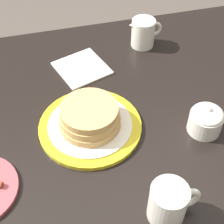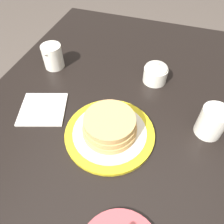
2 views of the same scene
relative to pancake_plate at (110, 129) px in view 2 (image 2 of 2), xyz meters
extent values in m
plane|color=#51473F|center=(0.05, 0.05, -0.79)|extent=(8.00, 8.00, 0.00)
cube|color=black|center=(0.05, 0.05, -0.04)|extent=(1.38, 0.85, 0.03)
cube|color=black|center=(0.68, -0.32, -0.42)|extent=(0.07, 0.07, 0.73)
cube|color=black|center=(0.68, 0.41, -0.42)|extent=(0.07, 0.07, 0.73)
cylinder|color=gold|center=(0.00, 0.00, -0.02)|extent=(0.27, 0.27, 0.01)
cylinder|color=beige|center=(0.00, 0.00, -0.01)|extent=(0.22, 0.22, 0.00)
cylinder|color=tan|center=(0.00, 0.00, 0.00)|extent=(0.16, 0.16, 0.02)
cylinder|color=tan|center=(0.00, 0.00, 0.02)|extent=(0.15, 0.15, 0.02)
cylinder|color=tan|center=(0.00, 0.00, 0.04)|extent=(0.15, 0.15, 0.02)
cylinder|color=silver|center=(0.10, -0.27, 0.02)|extent=(0.08, 0.08, 0.09)
torus|color=silver|center=(0.14, -0.27, 0.02)|extent=(0.07, 0.01, 0.07)
cylinder|color=#472819|center=(0.10, -0.27, 0.06)|extent=(0.07, 0.07, 0.00)
cylinder|color=silver|center=(0.24, 0.31, 0.02)|extent=(0.07, 0.07, 0.09)
cone|color=silver|center=(0.21, 0.31, 0.05)|extent=(0.04, 0.03, 0.04)
torus|color=silver|center=(0.28, 0.31, 0.03)|extent=(0.05, 0.01, 0.05)
cylinder|color=silver|center=(0.28, -0.08, 0.00)|extent=(0.09, 0.09, 0.06)
ellipsoid|color=silver|center=(0.28, -0.08, 0.03)|extent=(0.08, 0.08, 0.03)
sphere|color=silver|center=(0.28, -0.08, 0.05)|extent=(0.02, 0.02, 0.02)
cube|color=silver|center=(0.02, 0.24, -0.03)|extent=(0.18, 0.18, 0.01)
camera|label=1|loc=(-0.09, -0.57, 0.65)|focal=55.00mm
camera|label=2|loc=(-0.35, -0.12, 0.51)|focal=35.00mm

